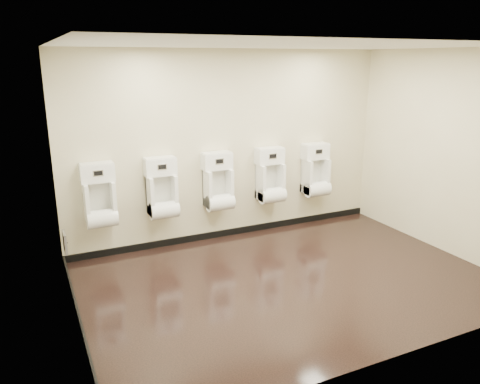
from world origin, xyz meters
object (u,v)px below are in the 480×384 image
object	(u,v)px
urinal_1	(162,192)
urinal_3	(270,179)
urinal_0	(100,200)
urinal_2	(218,186)
urinal_4	(316,174)
access_panel	(65,242)

from	to	relation	value
urinal_1	urinal_3	world-z (taller)	same
urinal_0	urinal_2	size ratio (longest dim) A/B	1.00
urinal_3	urinal_4	world-z (taller)	same
urinal_2	urinal_4	xyz separation A→B (m)	(1.71, 0.00, 0.00)
access_panel	urinal_0	xyz separation A→B (m)	(0.51, 0.40, 0.36)
urinal_3	access_panel	bearing A→B (deg)	-172.56
access_panel	urinal_1	size ratio (longest dim) A/B	0.30
urinal_2	urinal_3	world-z (taller)	same
urinal_2	urinal_4	distance (m)	1.71
urinal_2	urinal_3	size ratio (longest dim) A/B	1.00
urinal_2	urinal_3	bearing A→B (deg)	0.00
urinal_1	urinal_4	xyz separation A→B (m)	(2.55, 0.00, 0.00)
access_panel	urinal_4	bearing A→B (deg)	5.87
urinal_4	urinal_2	bearing A→B (deg)	180.00
urinal_0	urinal_1	distance (m)	0.85
urinal_0	urinal_3	xyz separation A→B (m)	(2.57, 0.00, 0.00)
urinal_2	urinal_0	bearing A→B (deg)	180.00
urinal_0	access_panel	bearing A→B (deg)	-141.72
urinal_0	urinal_2	world-z (taller)	same
urinal_4	urinal_0	bearing A→B (deg)	180.00
access_panel	urinal_2	bearing A→B (deg)	10.34
urinal_3	urinal_4	bearing A→B (deg)	0.00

